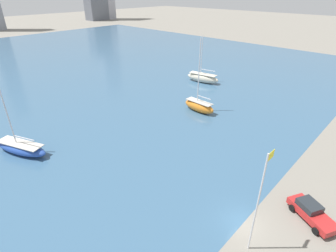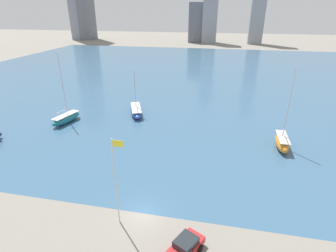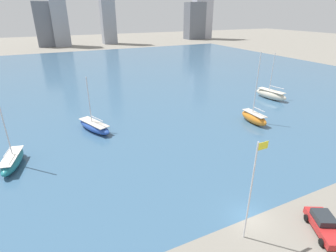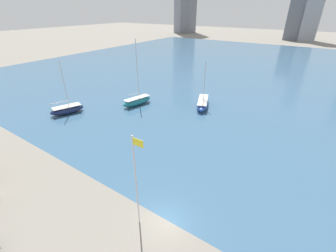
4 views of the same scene
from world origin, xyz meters
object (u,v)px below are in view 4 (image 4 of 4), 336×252
(sailboat_navy, at_px, (67,109))
(sailboat_teal, at_px, (137,101))
(sailboat_blue, at_px, (203,103))
(flag_pole, at_px, (136,180))

(sailboat_navy, distance_m, sailboat_teal, 14.91)
(sailboat_blue, distance_m, sailboat_navy, 29.23)
(sailboat_navy, height_order, sailboat_teal, sailboat_teal)
(flag_pole, relative_size, sailboat_blue, 1.05)
(sailboat_blue, bearing_deg, flag_pole, -97.09)
(sailboat_blue, relative_size, sailboat_teal, 0.70)
(flag_pole, height_order, sailboat_blue, flag_pole)
(sailboat_navy, relative_size, sailboat_teal, 0.76)
(flag_pole, relative_size, sailboat_teal, 0.74)
(flag_pole, bearing_deg, sailboat_teal, 131.12)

